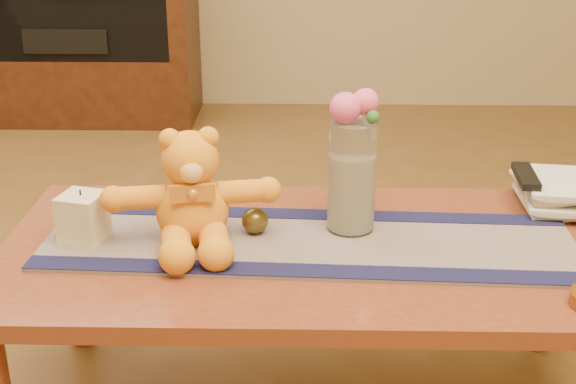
{
  "coord_description": "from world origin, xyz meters",
  "views": [
    {
      "loc": [
        -0.02,
        -1.57,
        1.23
      ],
      "look_at": [
        -0.05,
        0.0,
        0.58
      ],
      "focal_mm": 48.24,
      "sensor_mm": 36.0,
      "label": 1
    }
  ],
  "objects_px": {
    "glass_vase": "(352,176)",
    "tv_remote": "(526,176)",
    "pillar_candle": "(83,217)",
    "book_bottom": "(522,202)",
    "bronze_ball": "(255,221)",
    "teddy_bear": "(191,188)"
  },
  "relations": [
    {
      "from": "glass_vase",
      "to": "tv_remote",
      "type": "distance_m",
      "value": 0.47
    },
    {
      "from": "pillar_candle",
      "to": "book_bottom",
      "type": "relative_size",
      "value": 0.49
    },
    {
      "from": "bronze_ball",
      "to": "tv_remote",
      "type": "bearing_deg",
      "value": 15.15
    },
    {
      "from": "bronze_ball",
      "to": "book_bottom",
      "type": "distance_m",
      "value": 0.69
    },
    {
      "from": "bronze_ball",
      "to": "teddy_bear",
      "type": "bearing_deg",
      "value": -164.82
    },
    {
      "from": "teddy_bear",
      "to": "pillar_candle",
      "type": "xyz_separation_m",
      "value": [
        -0.25,
        -0.01,
        -0.07
      ]
    },
    {
      "from": "teddy_bear",
      "to": "pillar_candle",
      "type": "bearing_deg",
      "value": 170.84
    },
    {
      "from": "teddy_bear",
      "to": "glass_vase",
      "type": "relative_size",
      "value": 1.42
    },
    {
      "from": "glass_vase",
      "to": "bronze_ball",
      "type": "relative_size",
      "value": 4.21
    },
    {
      "from": "tv_remote",
      "to": "pillar_candle",
      "type": "bearing_deg",
      "value": -163.83
    },
    {
      "from": "pillar_candle",
      "to": "glass_vase",
      "type": "xyz_separation_m",
      "value": [
        0.61,
        0.07,
        0.08
      ]
    },
    {
      "from": "teddy_bear",
      "to": "tv_remote",
      "type": "height_order",
      "value": "teddy_bear"
    },
    {
      "from": "teddy_bear",
      "to": "glass_vase",
      "type": "xyz_separation_m",
      "value": [
        0.36,
        0.07,
        0.0
      ]
    },
    {
      "from": "teddy_bear",
      "to": "tv_remote",
      "type": "distance_m",
      "value": 0.83
    },
    {
      "from": "glass_vase",
      "to": "tv_remote",
      "type": "bearing_deg",
      "value": 18.69
    },
    {
      "from": "teddy_bear",
      "to": "pillar_candle",
      "type": "height_order",
      "value": "teddy_bear"
    },
    {
      "from": "glass_vase",
      "to": "tv_remote",
      "type": "height_order",
      "value": "glass_vase"
    },
    {
      "from": "book_bottom",
      "to": "tv_remote",
      "type": "relative_size",
      "value": 1.39
    },
    {
      "from": "teddy_bear",
      "to": "book_bottom",
      "type": "xyz_separation_m",
      "value": [
        0.8,
        0.23,
        -0.12
      ]
    },
    {
      "from": "teddy_bear",
      "to": "book_bottom",
      "type": "distance_m",
      "value": 0.84
    },
    {
      "from": "teddy_bear",
      "to": "bronze_ball",
      "type": "height_order",
      "value": "teddy_bear"
    },
    {
      "from": "teddy_bear",
      "to": "book_bottom",
      "type": "relative_size",
      "value": 1.66
    }
  ]
}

